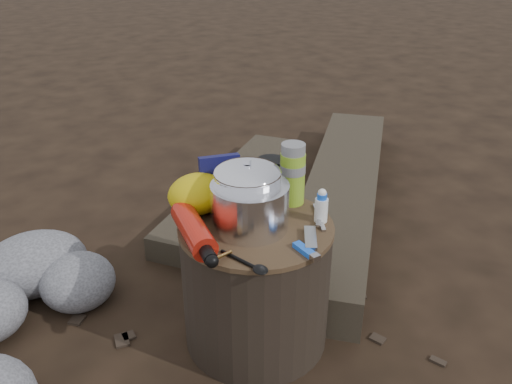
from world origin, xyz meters
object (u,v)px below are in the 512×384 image
camping_pot (247,193)px  fuel_bottle (194,230)px  stump (256,283)px  travel_mug (271,178)px  log_main (342,191)px  thermos (292,174)px

camping_pot → fuel_bottle: 0.17m
stump → fuel_bottle: fuel_bottle is taller
camping_pot → travel_mug: size_ratio=1.51×
log_main → camping_pot: camping_pot is taller
camping_pot → log_main: bearing=35.6°
thermos → stump: bearing=-156.3°
log_main → thermos: 0.84m
stump → travel_mug: travel_mug is taller
stump → log_main: stump is taller
fuel_bottle → log_main: bearing=37.2°
log_main → thermos: bearing=-97.4°
thermos → travel_mug: bearing=118.2°
log_main → thermos: (-0.56, -0.48, 0.40)m
camping_pot → thermos: (0.16, 0.04, 0.00)m
thermos → log_main: bearing=40.4°
stump → fuel_bottle: bearing=179.2°
camping_pot → fuel_bottle: camping_pot is taller
stump → travel_mug: 0.30m
travel_mug → fuel_bottle: bearing=-156.5°
stump → fuel_bottle: 0.28m
stump → log_main: size_ratio=0.24×
travel_mug → camping_pot: bearing=-140.9°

